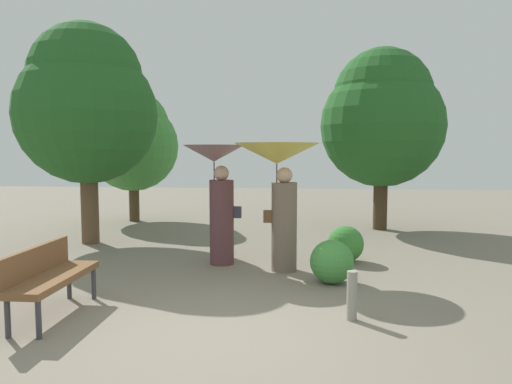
# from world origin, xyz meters

# --- Properties ---
(ground_plane) EXTENTS (40.00, 40.00, 0.00)m
(ground_plane) POSITION_xyz_m (0.00, 0.00, 0.00)
(ground_plane) COLOR gray
(person_left) EXTENTS (1.06, 1.06, 2.07)m
(person_left) POSITION_xyz_m (-0.61, 3.12, 1.40)
(person_left) COLOR #563338
(person_left) RESTS_ON ground
(person_right) EXTENTS (1.38, 1.38, 2.09)m
(person_right) POSITION_xyz_m (0.46, 2.75, 1.59)
(person_right) COLOR #6B5B4C
(person_right) RESTS_ON ground
(park_bench) EXTENTS (0.51, 1.51, 0.83)m
(park_bench) POSITION_xyz_m (-2.15, 0.33, 0.51)
(park_bench) COLOR #38383D
(park_bench) RESTS_ON ground
(tree_near_left) EXTENTS (2.50, 2.50, 3.67)m
(tree_near_left) POSITION_xyz_m (-3.87, 7.89, 2.29)
(tree_near_left) COLOR #4C3823
(tree_near_left) RESTS_ON ground
(tree_near_right) EXTENTS (3.03, 3.03, 4.49)m
(tree_near_right) POSITION_xyz_m (2.79, 7.12, 2.81)
(tree_near_right) COLOR #42301E
(tree_near_right) RESTS_ON ground
(tree_mid_left) EXTENTS (2.91, 2.91, 4.62)m
(tree_mid_left) POSITION_xyz_m (-3.66, 4.69, 2.96)
(tree_mid_left) COLOR brown
(tree_mid_left) RESTS_ON ground
(bush_path_left) EXTENTS (0.65, 0.65, 0.65)m
(bush_path_left) POSITION_xyz_m (1.28, 2.08, 0.32)
(bush_path_left) COLOR #428C3D
(bush_path_left) RESTS_ON ground
(bush_path_right) EXTENTS (0.64, 0.64, 0.64)m
(bush_path_right) POSITION_xyz_m (1.61, 3.49, 0.32)
(bush_path_right) COLOR #387F33
(bush_path_right) RESTS_ON ground
(path_marker_post) EXTENTS (0.12, 0.12, 0.58)m
(path_marker_post) POSITION_xyz_m (1.42, 0.55, 0.29)
(path_marker_post) COLOR gray
(path_marker_post) RESTS_ON ground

